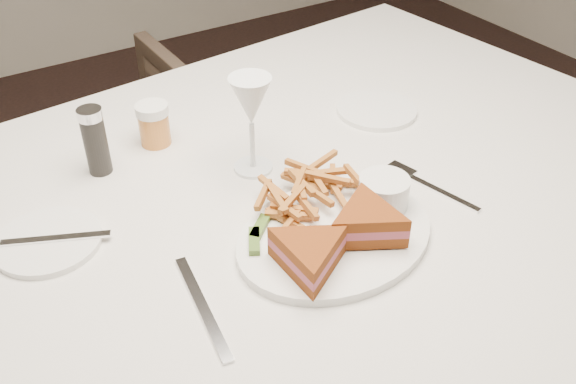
% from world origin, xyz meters
% --- Properties ---
extents(table, '(1.69, 1.22, 0.75)m').
position_xyz_m(table, '(0.08, 0.11, 0.38)').
color(table, silver).
rests_on(table, ground).
extents(chair_far, '(0.65, 0.61, 0.67)m').
position_xyz_m(chair_far, '(-0.01, 0.97, 0.33)').
color(chair_far, '#433429').
rests_on(chair_far, ground).
extents(table_setting, '(0.83, 0.60, 0.18)m').
position_xyz_m(table_setting, '(0.09, 0.07, 0.79)').
color(table_setting, white).
rests_on(table_setting, table).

